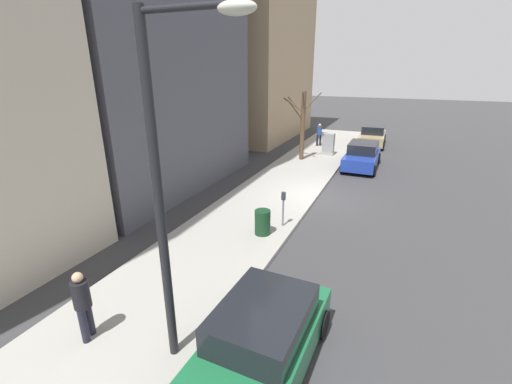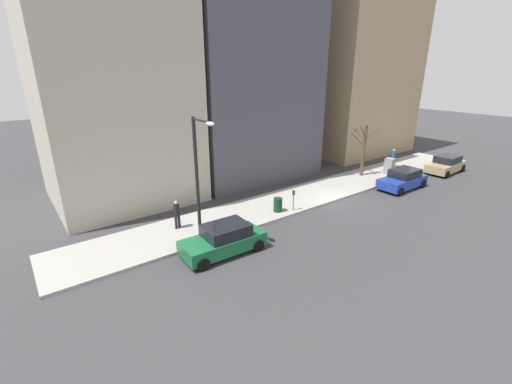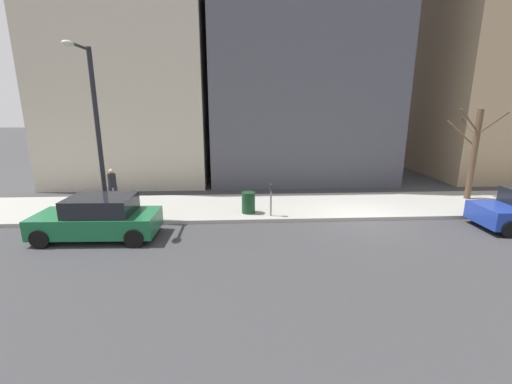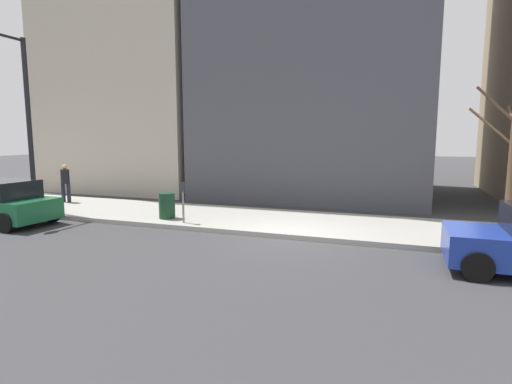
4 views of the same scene
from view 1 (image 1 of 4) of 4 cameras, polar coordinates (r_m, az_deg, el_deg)
The scene contains 13 objects.
ground_plane at distance 16.29m, azimuth 10.26°, elevation -1.02°, with size 120.00×120.00×0.00m, color #38383A.
sidewalk at distance 16.78m, azimuth 3.64°, elevation 0.18°, with size 4.00×36.00×0.15m, color #9E9B93.
parked_car_tan at distance 28.59m, azimuth 18.83°, elevation 8.87°, with size 2.02×4.25×1.52m.
parked_car_blue at distance 21.76m, azimuth 17.26°, elevation 5.78°, with size 1.94×4.21×1.52m.
parked_car_green at distance 7.27m, azimuth 0.70°, elevation -23.83°, with size 2.04×4.25×1.52m.
parking_meter at distance 12.67m, azimuth 4.56°, elevation -2.23°, with size 0.14×0.10×1.35m.
utility_box at distance 23.99m, azimuth 11.97°, elevation 7.80°, with size 0.83×0.61×1.43m.
streetlamp at distance 5.96m, azimuth -14.32°, elevation 2.27°, with size 1.97×0.32×6.50m.
bare_tree at distance 22.05m, azimuth 7.73°, elevation 11.26°, with size 2.28×1.88×4.33m.
trash_bin at distance 12.18m, azimuth 1.10°, elevation -5.06°, with size 0.56×0.56×0.90m, color #14381E.
pedestrian_near_meter at distance 26.57m, azimuth 10.50°, elevation 9.59°, with size 0.37×0.36×1.66m.
pedestrian_midblock at distance 8.47m, azimuth -26.94°, elevation -16.03°, with size 0.36×0.39×1.66m.
office_tower_left at distance 32.04m, azimuth -4.49°, elevation 24.52°, with size 11.89×11.89×16.58m, color tan.
Camera 1 is at (-3.24, 14.88, 5.77)m, focal length 24.00 mm.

